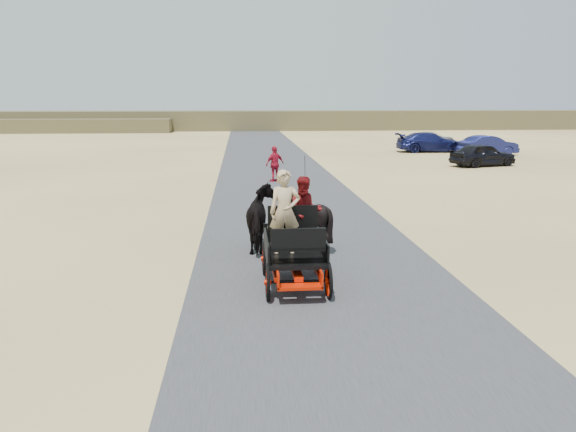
{
  "coord_description": "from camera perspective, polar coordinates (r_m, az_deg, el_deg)",
  "views": [
    {
      "loc": [
        -1.81,
        -10.45,
        4.0
      ],
      "look_at": [
        -0.7,
        2.77,
        1.2
      ],
      "focal_mm": 35.0,
      "sensor_mm": 36.0,
      "label": 1
    }
  ],
  "objects": [
    {
      "name": "car_c",
      "position": [
        43.95,
        14.23,
        7.27
      ],
      "size": [
        5.02,
        2.06,
        1.45
      ],
      "primitive_type": "imported",
      "rotation": [
        0.0,
        0.0,
        1.57
      ],
      "color": "navy",
      "rests_on": "ground"
    },
    {
      "name": "ground",
      "position": [
        11.33,
        4.76,
        -8.79
      ],
      "size": [
        140.0,
        140.0,
        0.0
      ],
      "primitive_type": "plane",
      "color": "tan"
    },
    {
      "name": "passenger_woman",
      "position": [
        12.55,
        1.75,
        0.46
      ],
      "size": [
        0.77,
        0.6,
        1.58
      ],
      "primitive_type": "imported",
      "color": "#660C0F",
      "rests_on": "carriage"
    },
    {
      "name": "pedestrian",
      "position": [
        27.26,
        -1.34,
        5.3
      ],
      "size": [
        1.08,
        0.89,
        1.73
      ],
      "primitive_type": "imported",
      "rotation": [
        0.0,
        0.0,
        3.69
      ],
      "color": "#AD132B",
      "rests_on": "ground"
    },
    {
      "name": "road",
      "position": [
        11.33,
        4.76,
        -8.77
      ],
      "size": [
        6.0,
        140.0,
        0.01
      ],
      "primitive_type": "cube",
      "color": "#38383A",
      "rests_on": "ground"
    },
    {
      "name": "ridge_far",
      "position": [
        72.52,
        -3.44,
        9.67
      ],
      "size": [
        140.0,
        6.0,
        2.4
      ],
      "primitive_type": "cube",
      "color": "brown",
      "rests_on": "ground"
    },
    {
      "name": "horse_left",
      "position": [
        14.97,
        -2.55,
        -0.25
      ],
      "size": [
        0.91,
        2.01,
        1.7
      ],
      "primitive_type": "imported",
      "rotation": [
        0.0,
        0.0,
        3.14
      ],
      "color": "black",
      "rests_on": "ground"
    },
    {
      "name": "car_a",
      "position": [
        35.6,
        19.18,
        5.91
      ],
      "size": [
        4.31,
        2.69,
        1.37
      ],
      "primitive_type": "imported",
      "rotation": [
        0.0,
        0.0,
        1.86
      ],
      "color": "black",
      "rests_on": "ground"
    },
    {
      "name": "car_d",
      "position": [
        48.82,
        14.23,
        7.57
      ],
      "size": [
        4.9,
        3.61,
        1.24
      ],
      "primitive_type": "imported",
      "rotation": [
        0.0,
        0.0,
        1.97
      ],
      "color": "#B2B2B7",
      "rests_on": "ground"
    },
    {
      "name": "car_b",
      "position": [
        42.44,
        19.68,
        6.76
      ],
      "size": [
        4.49,
        2.44,
        1.4
      ],
      "primitive_type": "imported",
      "rotation": [
        0.0,
        0.0,
        1.81
      ],
      "color": "navy",
      "rests_on": "ground"
    },
    {
      "name": "horse_right",
      "position": [
        15.05,
        1.64,
        -0.18
      ],
      "size": [
        1.37,
        1.54,
        1.7
      ],
      "primitive_type": "imported",
      "rotation": [
        0.0,
        0.0,
        3.14
      ],
      "color": "black",
      "rests_on": "ground"
    },
    {
      "name": "driver_man",
      "position": [
        11.94,
        -0.33,
        0.43
      ],
      "size": [
        0.66,
        0.43,
        1.8
      ],
      "primitive_type": "imported",
      "color": "tan",
      "rests_on": "carriage"
    },
    {
      "name": "carriage",
      "position": [
        12.23,
        0.63,
        -5.4
      ],
      "size": [
        1.3,
        2.4,
        0.72
      ],
      "primitive_type": null,
      "color": "black",
      "rests_on": "ground"
    }
  ]
}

